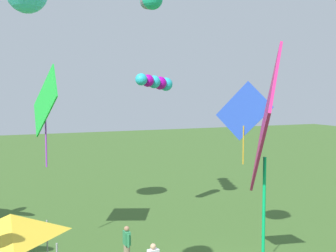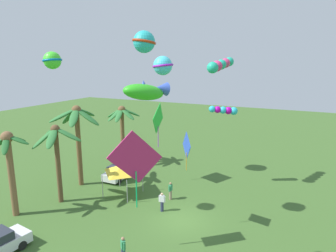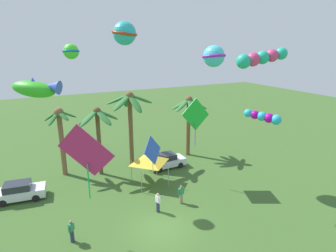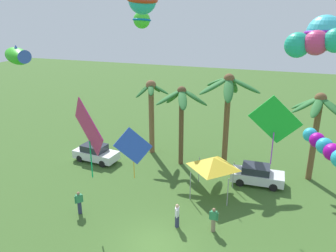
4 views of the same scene
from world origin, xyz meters
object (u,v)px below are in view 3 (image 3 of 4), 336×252
at_px(spectator_1, 181,194).
at_px(kite_tube_5, 260,58).
at_px(parked_car_1, 166,161).
at_px(kite_ball_6, 214,56).
at_px(kite_ball_1, 71,51).
at_px(kite_ball_7, 125,33).
at_px(parked_car_0, 20,191).
at_px(kite_tube_0, 264,117).
at_px(kite_diamond_3, 153,151).
at_px(festival_tent, 149,159).
at_px(spectator_2, 158,202).
at_px(kite_diamond_4, 86,152).
at_px(spectator_0, 72,231).
at_px(palm_tree_1, 189,110).
at_px(kite_diamond_8, 196,115).
at_px(kite_fish_2, 36,88).
at_px(palm_tree_2, 129,109).
at_px(palm_tree_0, 60,128).
at_px(palm_tree_3, 98,123).

distance_m(spectator_1, kite_tube_5, 12.00).
bearing_deg(parked_car_1, kite_ball_6, -51.79).
relative_size(kite_ball_1, kite_ball_7, 0.66).
bearing_deg(kite_ball_1, parked_car_0, 171.01).
height_order(kite_tube_0, kite_diamond_3, kite_tube_0).
xyz_separation_m(festival_tent, kite_tube_0, (5.89, -7.51, 4.98)).
distance_m(spectator_2, kite_ball_6, 13.24).
distance_m(spectator_1, festival_tent, 4.72).
distance_m(parked_car_1, kite_diamond_4, 13.41).
distance_m(parked_car_1, spectator_0, 13.17).
relative_size(spectator_0, kite_diamond_4, 0.32).
relative_size(parked_car_0, kite_ball_7, 1.80).
xyz_separation_m(parked_car_1, spectator_1, (-1.99, -6.81, 0.06)).
height_order(palm_tree_1, parked_car_1, palm_tree_1).
height_order(festival_tent, kite_diamond_8, kite_diamond_8).
bearing_deg(parked_car_1, spectator_0, -143.96).
bearing_deg(parked_car_0, spectator_1, -28.97).
xyz_separation_m(kite_diamond_3, kite_tube_5, (8.24, 0.22, 5.35)).
bearing_deg(kite_ball_7, kite_diamond_3, -79.67).
height_order(festival_tent, kite_diamond_4, kite_diamond_4).
bearing_deg(kite_fish_2, kite_ball_7, 30.81).
bearing_deg(parked_car_1, palm_tree_2, 139.85).
bearing_deg(spectator_2, kite_fish_2, -158.03).
distance_m(kite_diamond_3, kite_diamond_4, 4.07).
relative_size(kite_tube_0, kite_ball_6, 1.01).
relative_size(kite_diamond_3, kite_ball_6, 1.15).
height_order(festival_tent, kite_fish_2, kite_fish_2).
relative_size(palm_tree_0, palm_tree_1, 0.98).
relative_size(spectator_1, kite_tube_0, 0.65).
distance_m(palm_tree_1, spectator_0, 18.09).
relative_size(kite_diamond_4, kite_diamond_8, 1.14).
relative_size(parked_car_1, kite_ball_6, 1.61).
relative_size(spectator_0, kite_ball_7, 0.70).
relative_size(kite_ball_6, kite_ball_7, 1.07).
bearing_deg(spectator_0, kite_diamond_3, -22.33).
distance_m(palm_tree_2, festival_tent, 6.17).
height_order(palm_tree_3, kite_ball_6, kite_ball_6).
bearing_deg(kite_diamond_8, kite_ball_7, -158.87).
distance_m(spectator_1, kite_diamond_3, 7.19).
relative_size(spectator_2, kite_tube_0, 0.65).
bearing_deg(palm_tree_3, spectator_2, -75.07).
relative_size(palm_tree_1, kite_ball_7, 3.07).
distance_m(kite_fish_2, kite_diamond_8, 14.49).
distance_m(kite_fish_2, kite_tube_5, 14.28).
bearing_deg(kite_ball_7, festival_tent, 53.05).
relative_size(palm_tree_0, festival_tent, 2.38).
distance_m(spectator_2, kite_ball_1, 13.42).
bearing_deg(kite_fish_2, kite_diamond_3, 3.31).
bearing_deg(palm_tree_0, spectator_2, -61.26).
height_order(palm_tree_1, kite_ball_7, kite_ball_7).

